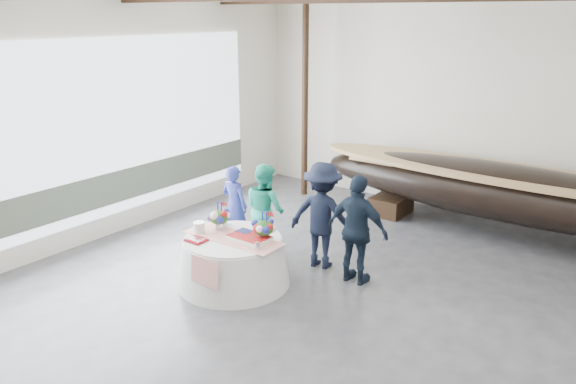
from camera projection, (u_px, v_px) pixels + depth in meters
The scene contains 12 objects.
floor at pixel (300, 342), 7.14m from camera, with size 10.00×12.00×0.01m, color #3D3D42.
wall_back at pixel (478, 106), 11.03m from camera, with size 10.00×0.02×4.50m, color silver.
wall_left at pixel (56, 123), 9.30m from camera, with size 0.02×12.00×4.50m, color silver.
pavilion_structure at pixel (345, 12), 6.57m from camera, with size 9.80×11.76×4.50m.
open_bay at pixel (111, 138), 10.17m from camera, with size 0.03×7.00×3.20m.
longboat_display at pixel (506, 192), 10.17m from camera, with size 7.52×1.50×1.41m.
banquet_table at pixel (233, 260), 8.61m from camera, with size 1.74×1.74×0.75m.
tabletop_items at pixel (238, 226), 8.55m from camera, with size 1.62×0.95×0.40m.
guest_woman_blue at pixel (235, 205), 10.00m from camera, with size 0.53×0.35×1.45m, color navy.
guest_woman_teal at pixel (265, 209), 9.61m from camera, with size 0.77×0.60×1.59m, color #21AD8E.
guest_man_left at pixel (323, 215), 9.05m from camera, with size 1.14×0.65×1.76m, color black.
guest_man_right at pixel (358, 230), 8.49m from camera, with size 1.01×0.42×1.72m, color black.
Camera 1 is at (3.60, -5.07, 4.00)m, focal length 35.00 mm.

